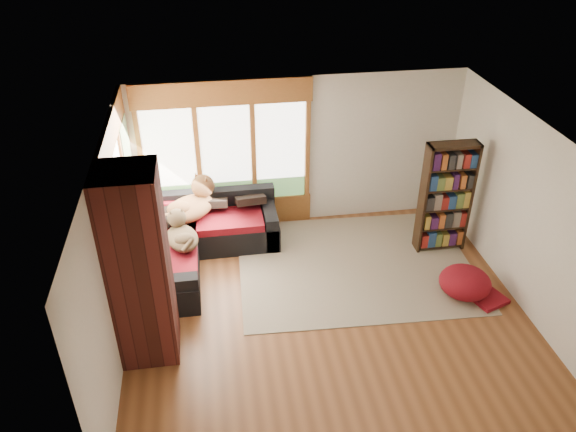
{
  "coord_description": "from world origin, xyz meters",
  "views": [
    {
      "loc": [
        -1.47,
        -5.86,
        5.33
      ],
      "look_at": [
        -0.39,
        1.1,
        0.95
      ],
      "focal_mm": 35.0,
      "sensor_mm": 36.0,
      "label": 1
    }
  ],
  "objects_px": {
    "brick_chimney": "(139,268)",
    "pouf": "(465,282)",
    "dog_brindle": "(181,232)",
    "area_rug": "(355,265)",
    "bookshelf": "(446,198)",
    "sectional_sofa": "(185,239)",
    "dog_tan": "(192,201)"
  },
  "relations": [
    {
      "from": "sectional_sofa",
      "to": "area_rug",
      "type": "relative_size",
      "value": 0.61
    },
    {
      "from": "brick_chimney",
      "to": "dog_brindle",
      "type": "distance_m",
      "value": 1.72
    },
    {
      "from": "brick_chimney",
      "to": "area_rug",
      "type": "height_order",
      "value": "brick_chimney"
    },
    {
      "from": "brick_chimney",
      "to": "area_rug",
      "type": "relative_size",
      "value": 0.72
    },
    {
      "from": "bookshelf",
      "to": "pouf",
      "type": "distance_m",
      "value": 1.4
    },
    {
      "from": "brick_chimney",
      "to": "pouf",
      "type": "relative_size",
      "value": 3.48
    },
    {
      "from": "brick_chimney",
      "to": "area_rug",
      "type": "bearing_deg",
      "value": 23.71
    },
    {
      "from": "brick_chimney",
      "to": "bookshelf",
      "type": "xyz_separation_m",
      "value": [
        4.54,
        1.63,
        -0.37
      ]
    },
    {
      "from": "bookshelf",
      "to": "dog_brindle",
      "type": "distance_m",
      "value": 4.12
    },
    {
      "from": "area_rug",
      "to": "dog_tan",
      "type": "relative_size",
      "value": 3.34
    },
    {
      "from": "dog_tan",
      "to": "dog_brindle",
      "type": "relative_size",
      "value": 1.32
    },
    {
      "from": "sectional_sofa",
      "to": "bookshelf",
      "type": "height_order",
      "value": "bookshelf"
    },
    {
      "from": "area_rug",
      "to": "pouf",
      "type": "bearing_deg",
      "value": -33.04
    },
    {
      "from": "sectional_sofa",
      "to": "bookshelf",
      "type": "distance_m",
      "value": 4.16
    },
    {
      "from": "pouf",
      "to": "dog_brindle",
      "type": "xyz_separation_m",
      "value": [
        -4.04,
        1.14,
        0.53
      ]
    },
    {
      "from": "sectional_sofa",
      "to": "dog_tan",
      "type": "distance_m",
      "value": 0.6
    },
    {
      "from": "brick_chimney",
      "to": "bookshelf",
      "type": "relative_size",
      "value": 1.4
    },
    {
      "from": "area_rug",
      "to": "pouf",
      "type": "relative_size",
      "value": 4.84
    },
    {
      "from": "dog_brindle",
      "to": "area_rug",
      "type": "bearing_deg",
      "value": -109.05
    },
    {
      "from": "brick_chimney",
      "to": "bookshelf",
      "type": "height_order",
      "value": "brick_chimney"
    },
    {
      "from": "pouf",
      "to": "dog_tan",
      "type": "height_order",
      "value": "dog_tan"
    },
    {
      "from": "brick_chimney",
      "to": "sectional_sofa",
      "type": "relative_size",
      "value": 1.18
    },
    {
      "from": "brick_chimney",
      "to": "pouf",
      "type": "bearing_deg",
      "value": 5.53
    },
    {
      "from": "brick_chimney",
      "to": "sectional_sofa",
      "type": "distance_m",
      "value": 2.32
    },
    {
      "from": "area_rug",
      "to": "dog_tan",
      "type": "xyz_separation_m",
      "value": [
        -2.46,
        1.0,
        0.8
      ]
    },
    {
      "from": "pouf",
      "to": "bookshelf",
      "type": "bearing_deg",
      "value": 86.16
    },
    {
      "from": "sectional_sofa",
      "to": "dog_tan",
      "type": "height_order",
      "value": "dog_tan"
    },
    {
      "from": "sectional_sofa",
      "to": "bookshelf",
      "type": "xyz_separation_m",
      "value": [
        4.09,
        -0.42,
        0.63
      ]
    },
    {
      "from": "area_rug",
      "to": "dog_brindle",
      "type": "height_order",
      "value": "dog_brindle"
    },
    {
      "from": "pouf",
      "to": "brick_chimney",
      "type": "bearing_deg",
      "value": -174.47
    },
    {
      "from": "brick_chimney",
      "to": "dog_tan",
      "type": "height_order",
      "value": "brick_chimney"
    },
    {
      "from": "sectional_sofa",
      "to": "pouf",
      "type": "height_order",
      "value": "sectional_sofa"
    }
  ]
}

